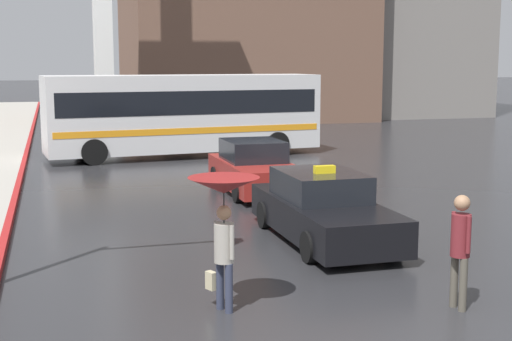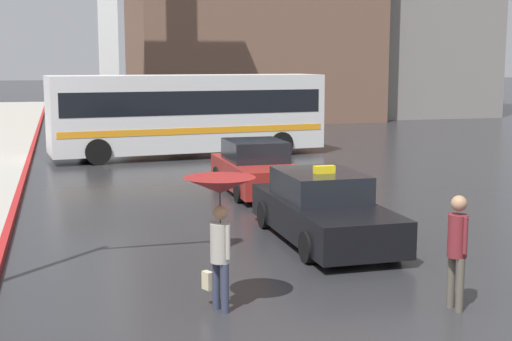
{
  "view_description": "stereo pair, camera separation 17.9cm",
  "coord_description": "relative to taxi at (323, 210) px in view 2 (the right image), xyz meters",
  "views": [
    {
      "loc": [
        -3.69,
        -7.89,
        3.71
      ],
      "look_at": [
        0.51,
        6.72,
        1.4
      ],
      "focal_mm": 50.0,
      "sensor_mm": 36.0,
      "label": 1
    },
    {
      "loc": [
        -3.52,
        -7.94,
        3.71
      ],
      "look_at": [
        0.51,
        6.72,
        1.4
      ],
      "focal_mm": 50.0,
      "sensor_mm": 36.0,
      "label": 2
    }
  ],
  "objects": [
    {
      "name": "taxi",
      "position": [
        0.0,
        0.0,
        0.0
      ],
      "size": [
        1.91,
        4.75,
        1.6
      ],
      "rotation": [
        0.0,
        0.0,
        3.14
      ],
      "color": "black",
      "rests_on": "ground_plane"
    },
    {
      "name": "sedan_red",
      "position": [
        0.16,
        5.82,
        0.02
      ],
      "size": [
        1.91,
        4.29,
        1.49
      ],
      "rotation": [
        0.0,
        0.0,
        3.14
      ],
      "color": "maroon",
      "rests_on": "ground_plane"
    },
    {
      "name": "city_bus",
      "position": [
        -0.32,
        14.27,
        1.13
      ],
      "size": [
        10.98,
        3.57,
        3.22
      ],
      "rotation": [
        0.0,
        0.0,
        1.67
      ],
      "color": "silver",
      "rests_on": "ground_plane"
    },
    {
      "name": "pedestrian_with_umbrella",
      "position": [
        -3.0,
        -3.63,
        1.0
      ],
      "size": [
        1.07,
        1.07,
        2.04
      ],
      "rotation": [
        0.0,
        0.0,
        1.98
      ],
      "color": "#2D3347",
      "rests_on": "ground_plane"
    },
    {
      "name": "pedestrian_man",
      "position": [
        0.43,
        -4.52,
        0.38
      ],
      "size": [
        0.32,
        0.45,
        1.76
      ],
      "rotation": [
        0.0,
        0.0,
        -1.49
      ],
      "color": "#4C473D",
      "rests_on": "ground_plane"
    }
  ]
}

